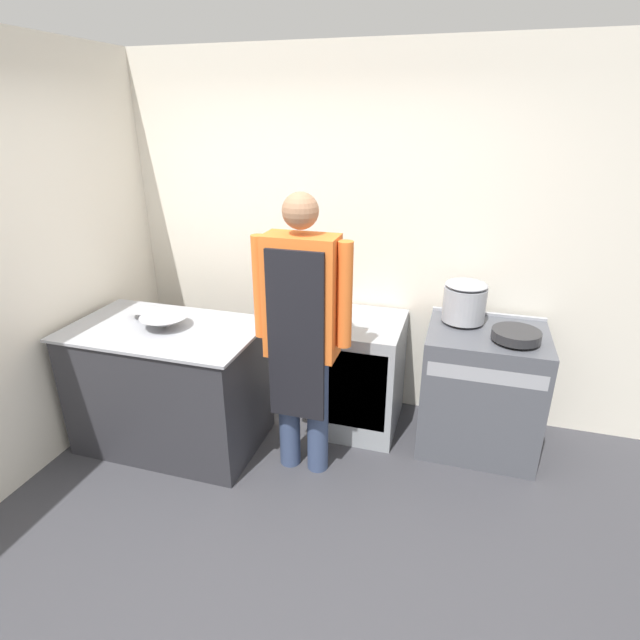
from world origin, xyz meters
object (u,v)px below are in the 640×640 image
fridge_unit (360,374)px  stock_pot (465,301)px  mixing_bowl (164,322)px  saute_pan (516,335)px  person_cook (302,325)px  stove (481,389)px

fridge_unit → stock_pot: stock_pot is taller
fridge_unit → mixing_bowl: 1.47m
mixing_bowl → stock_pot: bearing=19.8°
fridge_unit → stock_pot: 0.94m
mixing_bowl → saute_pan: (2.26, 0.46, -0.00)m
fridge_unit → saute_pan: bearing=-7.4°
stock_pot → saute_pan: size_ratio=0.95×
fridge_unit → mixing_bowl: mixing_bowl is taller
person_cook → saute_pan: person_cook is taller
mixing_bowl → stock_pot: size_ratio=1.11×
person_cook → mixing_bowl: bearing=178.5°
fridge_unit → mixing_bowl: size_ratio=2.64×
stove → person_cook: size_ratio=0.49×
person_cook → fridge_unit: bearing=68.1°
fridge_unit → saute_pan: (1.03, -0.13, 0.51)m
stove → saute_pan: (0.16, -0.11, 0.49)m
stove → person_cook: bearing=-151.7°
person_cook → stock_pot: person_cook is taller
saute_pan → fridge_unit: bearing=172.6°
fridge_unit → stock_pot: size_ratio=2.92×
person_cook → stock_pot: size_ratio=6.36×
fridge_unit → saute_pan: size_ratio=2.78×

